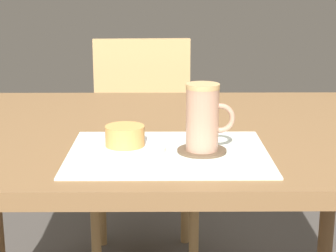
{
  "coord_description": "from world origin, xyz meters",
  "views": [
    {
      "loc": [
        0.01,
        -1.34,
        1.1
      ],
      "look_at": [
        0.02,
        -0.18,
        0.8
      ],
      "focal_mm": 60.0,
      "sensor_mm": 36.0,
      "label": 1
    }
  ],
  "objects_px": {
    "coffee_mug": "(203,117)",
    "pastry": "(125,136)",
    "dining_table": "(160,157)",
    "pastry_plate": "(125,148)",
    "wooden_chair": "(143,143)"
  },
  "relations": [
    {
      "from": "coffee_mug",
      "to": "pastry",
      "type": "bearing_deg",
      "value": 177.84
    },
    {
      "from": "dining_table",
      "to": "pastry",
      "type": "relative_size",
      "value": 14.73
    },
    {
      "from": "pastry_plate",
      "to": "dining_table",
      "type": "bearing_deg",
      "value": 70.91
    },
    {
      "from": "pastry",
      "to": "dining_table",
      "type": "bearing_deg",
      "value": 70.91
    },
    {
      "from": "pastry_plate",
      "to": "pastry",
      "type": "bearing_deg",
      "value": 0.0
    },
    {
      "from": "dining_table",
      "to": "coffee_mug",
      "type": "relative_size",
      "value": 8.7
    },
    {
      "from": "coffee_mug",
      "to": "pastry_plate",
      "type": "bearing_deg",
      "value": 177.84
    },
    {
      "from": "wooden_chair",
      "to": "coffee_mug",
      "type": "relative_size",
      "value": 6.26
    },
    {
      "from": "wooden_chair",
      "to": "pastry_plate",
      "type": "relative_size",
      "value": 5.09
    },
    {
      "from": "wooden_chair",
      "to": "coffee_mug",
      "type": "bearing_deg",
      "value": 96.39
    },
    {
      "from": "wooden_chair",
      "to": "pastry",
      "type": "distance_m",
      "value": 1.03
    },
    {
      "from": "pastry",
      "to": "coffee_mug",
      "type": "relative_size",
      "value": 0.59
    },
    {
      "from": "wooden_chair",
      "to": "pastry",
      "type": "xyz_separation_m",
      "value": [
        0.0,
        -0.99,
        0.31
      ]
    },
    {
      "from": "dining_table",
      "to": "pastry_plate",
      "type": "height_order",
      "value": "pastry_plate"
    },
    {
      "from": "wooden_chair",
      "to": "coffee_mug",
      "type": "distance_m",
      "value": 1.06
    }
  ]
}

